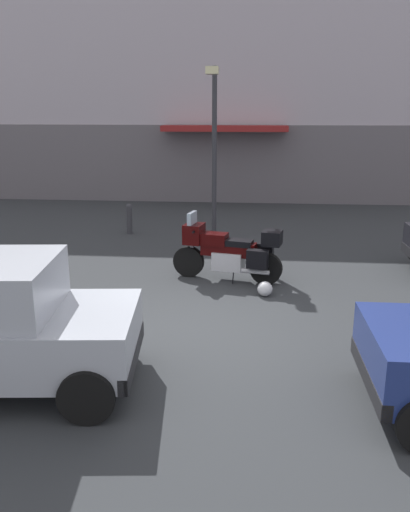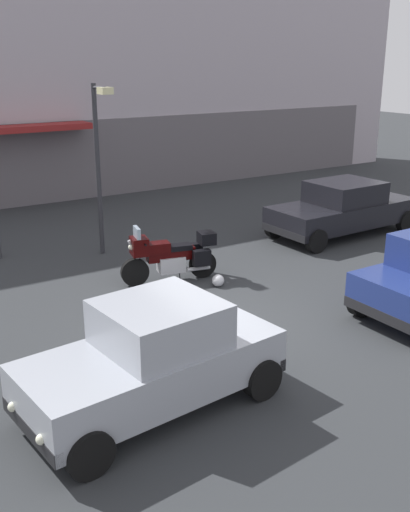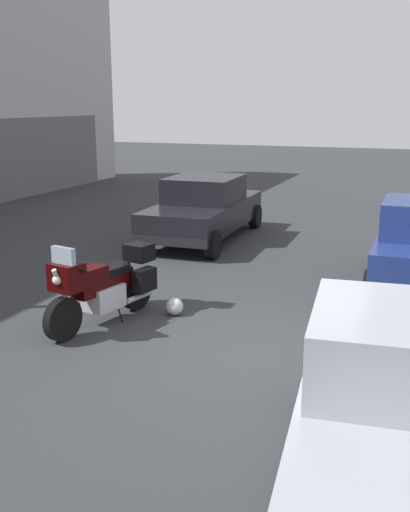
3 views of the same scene
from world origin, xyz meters
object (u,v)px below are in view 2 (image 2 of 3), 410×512
object	(u,v)px
car_sedan_far	(343,208)
streetlamp_curbside	(100,153)
motorcycle	(171,255)
helmet	(218,280)
car_hatchback_near	(154,358)

from	to	relation	value
car_sedan_far	streetlamp_curbside	world-z (taller)	streetlamp_curbside
motorcycle	helmet	bearing A→B (deg)	142.31
car_sedan_far	streetlamp_curbside	bearing A→B (deg)	161.95
motorcycle	helmet	distance (m)	1.22
motorcycle	car_hatchback_near	bearing A→B (deg)	70.52
car_sedan_far	streetlamp_curbside	xyz separation A→B (m)	(-6.58, 1.95, 1.88)
helmet	car_sedan_far	world-z (taller)	car_sedan_far
motorcycle	helmet	size ratio (longest dim) A/B	7.99
car_sedan_far	helmet	bearing A→B (deg)	-165.31
car_hatchback_near	streetlamp_curbside	bearing A→B (deg)	-113.62
motorcycle	helmet	xyz separation A→B (m)	(0.72, -0.86, -0.48)
car_hatchback_near	streetlamp_curbside	world-z (taller)	streetlamp_curbside
helmet	car_sedan_far	distance (m)	5.61
helmet	streetlamp_curbside	world-z (taller)	streetlamp_curbside
helmet	car_hatchback_near	size ratio (longest dim) A/B	0.07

